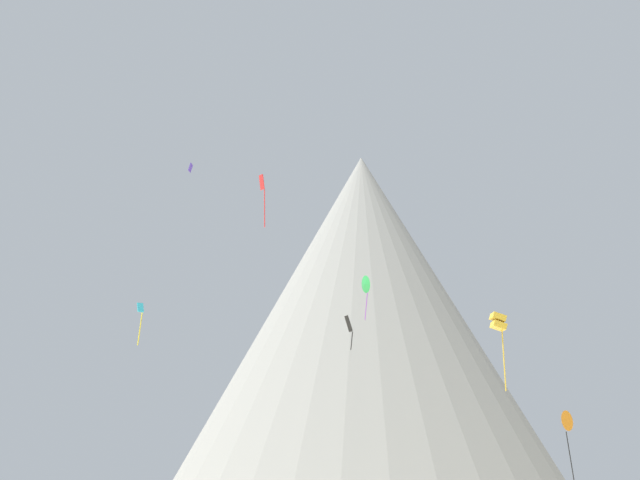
{
  "coord_description": "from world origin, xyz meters",
  "views": [
    {
      "loc": [
        10.17,
        -32.72,
        3.41
      ],
      "look_at": [
        2.9,
        40.48,
        25.73
      ],
      "focal_mm": 43.29,
      "sensor_mm": 36.0,
      "label": 1
    }
  ],
  "objects": [
    {
      "name": "kite_orange_low",
      "position": [
        23.9,
        34.01,
        7.46
      ],
      "size": [
        1.44,
        1.45,
        6.01
      ],
      "rotation": [
        0.0,
        0.0,
        3.93
      ],
      "color": "orange"
    },
    {
      "name": "kite_green_mid",
      "position": [
        7.02,
        48.61,
        22.97
      ],
      "size": [
        1.31,
        1.85,
        4.83
      ],
      "rotation": [
        0.0,
        0.0,
        5.24
      ],
      "color": "green"
    },
    {
      "name": "kite_cyan_mid",
      "position": [
        -9.6,
        24.67,
        15.12
      ],
      "size": [
        0.56,
        0.51,
        3.38
      ],
      "rotation": [
        0.0,
        0.0,
        6.21
      ],
      "color": "#33BCDB"
    },
    {
      "name": "kite_gold_low",
      "position": [
        16.95,
        18.54,
        12.93
      ],
      "size": [
        1.12,
        1.06,
        5.13
      ],
      "rotation": [
        0.0,
        0.0,
        4.91
      ],
      "color": "gold"
    },
    {
      "name": "kite_red_high",
      "position": [
        -0.38,
        25.87,
        25.6
      ],
      "size": [
        0.64,
        0.59,
        4.55
      ],
      "rotation": [
        0.0,
        0.0,
        4.73
      ],
      "color": "red"
    },
    {
      "name": "kite_black_mid",
      "position": [
        6.11,
        33.98,
        15.75
      ],
      "size": [
        0.76,
        0.8,
        3.02
      ],
      "rotation": [
        0.0,
        0.0,
        1.35
      ],
      "color": "black"
    },
    {
      "name": "rock_massif",
      "position": [
        6.45,
        101.06,
        27.15
      ],
      "size": [
        80.75,
        80.75,
        60.31
      ],
      "color": "gray",
      "rests_on": "ground_plane"
    },
    {
      "name": "kite_indigo_high",
      "position": [
        -14.47,
        53.59,
        39.54
      ],
      "size": [
        0.39,
        0.82,
        1.1
      ],
      "rotation": [
        0.0,
        0.0,
        3.83
      ],
      "color": "#5138B2"
    }
  ]
}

